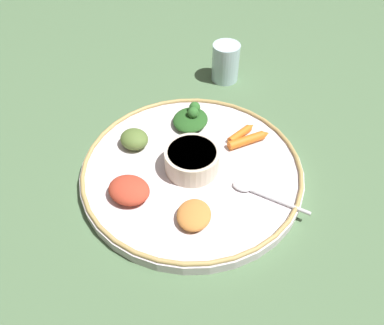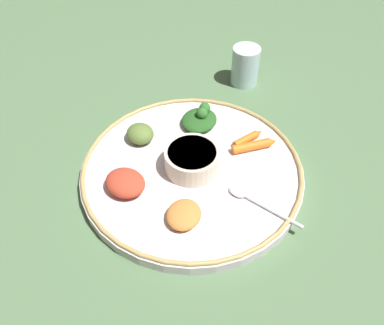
{
  "view_description": "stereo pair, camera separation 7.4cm",
  "coord_description": "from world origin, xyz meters",
  "px_view_note": "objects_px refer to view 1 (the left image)",
  "views": [
    {
      "loc": [
        0.48,
        -0.16,
        0.57
      ],
      "look_at": [
        0.0,
        0.0,
        0.04
      ],
      "focal_mm": 37.27,
      "sensor_mm": 36.0,
      "label": 1
    },
    {
      "loc": [
        0.5,
        -0.09,
        0.57
      ],
      "look_at": [
        0.0,
        0.0,
        0.04
      ],
      "focal_mm": 37.27,
      "sensor_mm": 36.0,
      "label": 2
    }
  ],
  "objects_px": {
    "spoon": "(258,193)",
    "greens_pile": "(191,118)",
    "carrot_near_spoon": "(249,140)",
    "carrot_outer": "(242,133)",
    "center_bowl": "(192,159)",
    "drinking_glass": "(225,65)"
  },
  "relations": [
    {
      "from": "spoon",
      "to": "greens_pile",
      "type": "relative_size",
      "value": 1.09
    },
    {
      "from": "carrot_near_spoon",
      "to": "carrot_outer",
      "type": "xyz_separation_m",
      "value": [
        -0.02,
        -0.01,
        -0.0
      ]
    },
    {
      "from": "carrot_outer",
      "to": "greens_pile",
      "type": "bearing_deg",
      "value": -129.36
    },
    {
      "from": "center_bowl",
      "to": "drinking_glass",
      "type": "distance_m",
      "value": 0.33
    },
    {
      "from": "greens_pile",
      "to": "drinking_glass",
      "type": "distance_m",
      "value": 0.21
    },
    {
      "from": "spoon",
      "to": "carrot_near_spoon",
      "type": "height_order",
      "value": "carrot_near_spoon"
    },
    {
      "from": "greens_pile",
      "to": "carrot_outer",
      "type": "relative_size",
      "value": 1.5
    },
    {
      "from": "spoon",
      "to": "center_bowl",
      "type": "bearing_deg",
      "value": -137.19
    },
    {
      "from": "spoon",
      "to": "drinking_glass",
      "type": "bearing_deg",
      "value": 166.62
    },
    {
      "from": "carrot_near_spoon",
      "to": "carrot_outer",
      "type": "height_order",
      "value": "carrot_near_spoon"
    },
    {
      "from": "greens_pile",
      "to": "carrot_near_spoon",
      "type": "height_order",
      "value": "greens_pile"
    },
    {
      "from": "carrot_outer",
      "to": "drinking_glass",
      "type": "relative_size",
      "value": 0.77
    },
    {
      "from": "spoon",
      "to": "carrot_near_spoon",
      "type": "xyz_separation_m",
      "value": [
        -0.13,
        0.04,
        0.01
      ]
    },
    {
      "from": "greens_pile",
      "to": "carrot_outer",
      "type": "height_order",
      "value": "greens_pile"
    },
    {
      "from": "spoon",
      "to": "greens_pile",
      "type": "height_order",
      "value": "greens_pile"
    },
    {
      "from": "drinking_glass",
      "to": "greens_pile",
      "type": "bearing_deg",
      "value": -41.84
    },
    {
      "from": "center_bowl",
      "to": "greens_pile",
      "type": "relative_size",
      "value": 0.95
    },
    {
      "from": "drinking_glass",
      "to": "spoon",
      "type": "bearing_deg",
      "value": -13.38
    },
    {
      "from": "center_bowl",
      "to": "spoon",
      "type": "height_order",
      "value": "center_bowl"
    },
    {
      "from": "carrot_outer",
      "to": "drinking_glass",
      "type": "height_order",
      "value": "drinking_glass"
    },
    {
      "from": "carrot_near_spoon",
      "to": "spoon",
      "type": "bearing_deg",
      "value": -17.33
    },
    {
      "from": "spoon",
      "to": "greens_pile",
      "type": "xyz_separation_m",
      "value": [
        -0.22,
        -0.05,
        0.01
      ]
    }
  ]
}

